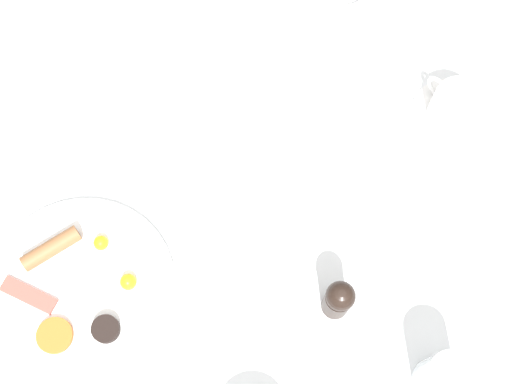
# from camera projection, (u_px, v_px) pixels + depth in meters

# --- Properties ---
(ground_plane) EXTENTS (8.00, 8.00, 0.00)m
(ground_plane) POSITION_uv_depth(u_px,v_px,m) (256.00, 281.00, 1.89)
(ground_plane) COLOR #70665B
(table) EXTENTS (1.07, 1.13, 0.71)m
(table) POSITION_uv_depth(u_px,v_px,m) (256.00, 207.00, 1.27)
(table) COLOR silver
(table) RESTS_ON ground_plane
(breakfast_plate) EXTENTS (0.31, 0.31, 0.04)m
(breakfast_plate) POSITION_uv_depth(u_px,v_px,m) (80.00, 288.00, 1.15)
(breakfast_plate) COLOR white
(breakfast_plate) RESTS_ON table
(teacup_with_saucer_right) EXTENTS (0.14, 0.14, 0.07)m
(teacup_with_saucer_right) POSITION_uv_depth(u_px,v_px,m) (455.00, 109.00, 1.24)
(teacup_with_saucer_right) COLOR white
(teacup_with_saucer_right) RESTS_ON table
(water_glass_tall) EXTENTS (0.07, 0.07, 0.11)m
(water_glass_tall) POSITION_uv_depth(u_px,v_px,m) (443.00, 378.00, 1.06)
(water_glass_tall) COLOR white
(water_glass_tall) RESTS_ON table
(pepper_grinder) EXTENTS (0.05, 0.05, 0.11)m
(pepper_grinder) POSITION_uv_depth(u_px,v_px,m) (338.00, 300.00, 1.10)
(pepper_grinder) COLOR black
(pepper_grinder) RESTS_ON table
(fork_by_plate) EXTENTS (0.18, 0.06, 0.00)m
(fork_by_plate) POSITION_uv_depth(u_px,v_px,m) (279.00, 223.00, 1.20)
(fork_by_plate) COLOR silver
(fork_by_plate) RESTS_ON table
(knife_by_plate) EXTENTS (0.04, 0.21, 0.00)m
(knife_by_plate) POSITION_uv_depth(u_px,v_px,m) (23.00, 124.00, 1.26)
(knife_by_plate) COLOR silver
(knife_by_plate) RESTS_ON table
(spoon_for_tea) EXTENTS (0.15, 0.05, 0.00)m
(spoon_for_tea) POSITION_uv_depth(u_px,v_px,m) (193.00, 93.00, 1.28)
(spoon_for_tea) COLOR silver
(spoon_for_tea) RESTS_ON table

